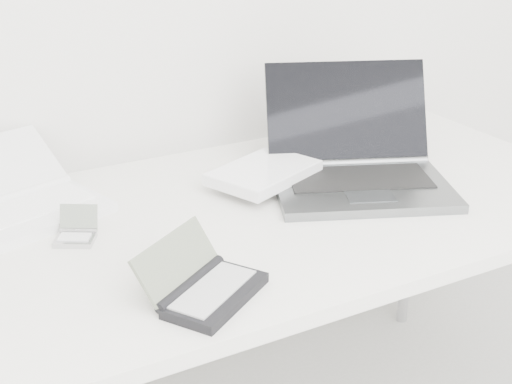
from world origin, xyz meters
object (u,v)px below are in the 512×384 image
netbook_open_white (25,200)px  desk (259,228)px  palmtop_charcoal (205,286)px  laptop_large (335,167)px

netbook_open_white → desk: bearing=-44.5°
netbook_open_white → palmtop_charcoal: 0.53m
laptop_large → palmtop_charcoal: bearing=-124.7°
desk → netbook_open_white: size_ratio=3.99×
laptop_large → netbook_open_white: 0.70m
laptop_large → palmtop_charcoal: (-0.48, -0.31, -0.02)m
palmtop_charcoal → desk: bearing=13.9°
laptop_large → palmtop_charcoal: 0.57m
netbook_open_white → palmtop_charcoal: size_ratio=1.64×
palmtop_charcoal → netbook_open_white: bearing=78.3°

